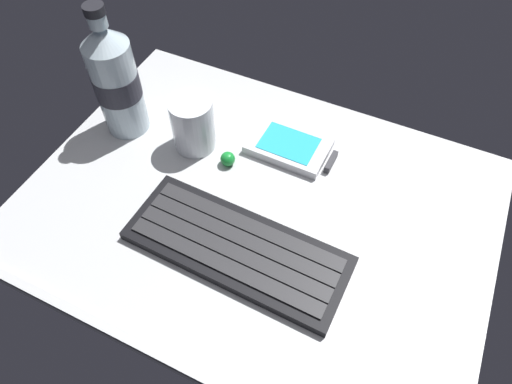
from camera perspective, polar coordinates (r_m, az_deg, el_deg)
The scene contains 6 objects.
ground_plane at distance 64.92cm, azimuth -0.09°, elevation -2.25°, with size 64.00×48.00×2.80cm.
keyboard at distance 59.68cm, azimuth -2.36°, elevation -6.89°, with size 29.34×11.94×1.70cm.
handheld_device at distance 70.21cm, azimuth 4.54°, elevation 5.51°, with size 12.90×7.82×1.50cm.
juice_cup at distance 69.33cm, azimuth -7.79°, elevation 8.14°, with size 6.40×6.40×8.50cm.
water_bottle at distance 71.21cm, azimuth -16.99°, elevation 13.08°, with size 6.73×6.73×20.80cm.
trackball_mouse at distance 68.13cm, azimuth -3.52°, elevation 4.12°, with size 2.20×2.20×2.20cm, color #198C33.
Camera 1 is at (15.86, -33.38, 52.54)cm, focal length 32.28 mm.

